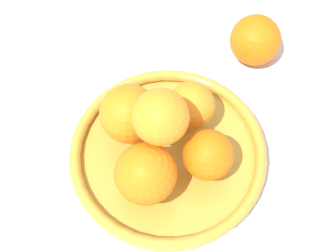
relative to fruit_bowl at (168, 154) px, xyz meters
name	(u,v)px	position (x,y,z in m)	size (l,w,h in m)	color
ground_plane	(168,160)	(0.00, 0.00, -0.02)	(4.00, 4.00, 0.00)	silver
fruit_bowl	(168,154)	(0.00, 0.00, 0.00)	(0.28, 0.28, 0.04)	gold
orange_pile	(161,134)	(-0.01, 0.00, 0.07)	(0.18, 0.18, 0.13)	orange
stray_orange	(255,40)	(0.21, 0.11, 0.02)	(0.08, 0.08, 0.08)	orange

